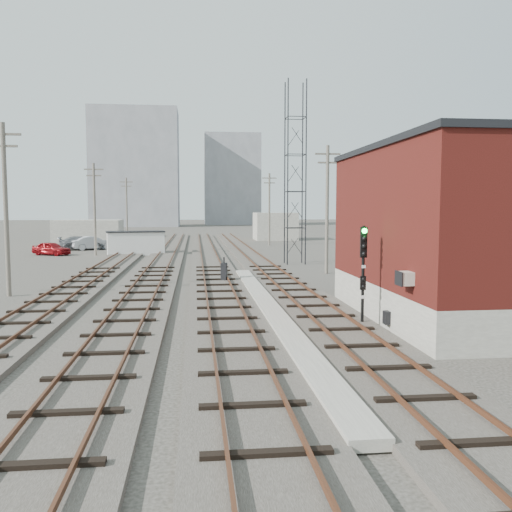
{
  "coord_description": "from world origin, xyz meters",
  "views": [
    {
      "loc": [
        -2.73,
        -9.42,
        4.59
      ],
      "look_at": [
        0.31,
        17.72,
        2.2
      ],
      "focal_mm": 38.0,
      "sensor_mm": 36.0,
      "label": 1
    }
  ],
  "objects": [
    {
      "name": "track_mid_right",
      "position": [
        -1.5,
        39.0,
        0.11
      ],
      "size": [
        3.2,
        90.0,
        0.39
      ],
      "color": "#332D28",
      "rests_on": "ground"
    },
    {
      "name": "utility_pole_left_b",
      "position": [
        -12.5,
        45.0,
        4.8
      ],
      "size": [
        1.8,
        0.24,
        9.0
      ],
      "color": "#595147",
      "rests_on": "ground"
    },
    {
      "name": "brick_building",
      "position": [
        7.5,
        12.0,
        3.63
      ],
      "size": [
        6.54,
        12.2,
        7.22
      ],
      "color": "gray",
      "rests_on": "ground"
    },
    {
      "name": "apartment_right",
      "position": [
        8.0,
        150.0,
        13.0
      ],
      "size": [
        16.0,
        12.0,
        26.0
      ],
      "primitive_type": "cube",
      "color": "gray",
      "rests_on": "ground"
    },
    {
      "name": "car_silver",
      "position": [
        -14.19,
        52.7,
        0.76
      ],
      "size": [
        4.82,
        3.5,
        1.51
      ],
      "primitive_type": "imported",
      "rotation": [
        0.0,
        0.0,
        2.04
      ],
      "color": "#A8AAAF",
      "rests_on": "ground"
    },
    {
      "name": "shed_right",
      "position": [
        9.0,
        70.0,
        2.0
      ],
      "size": [
        6.0,
        6.0,
        4.0
      ],
      "primitive_type": "cube",
      "color": "gray",
      "rests_on": "ground"
    },
    {
      "name": "site_trailer",
      "position": [
        -8.67,
        45.37,
        1.2
      ],
      "size": [
        6.01,
        3.46,
        2.38
      ],
      "rotation": [
        0.0,
        0.0,
        0.18
      ],
      "color": "silver",
      "rests_on": "ground"
    },
    {
      "name": "utility_pole_right_b",
      "position": [
        6.5,
        58.0,
        4.8
      ],
      "size": [
        1.8,
        0.24,
        9.0
      ],
      "color": "#595147",
      "rests_on": "ground"
    },
    {
      "name": "signal_mast",
      "position": [
        3.7,
        10.75,
        2.3
      ],
      "size": [
        0.4,
        0.41,
        3.94
      ],
      "color": "gray",
      "rests_on": "ground"
    },
    {
      "name": "lattice_tower",
      "position": [
        5.5,
        35.0,
        7.5
      ],
      "size": [
        1.6,
        1.6,
        15.0
      ],
      "color": "black",
      "rests_on": "ground"
    },
    {
      "name": "track_left",
      "position": [
        -9.5,
        39.0,
        0.11
      ],
      "size": [
        3.2,
        90.0,
        0.39
      ],
      "color": "#332D28",
      "rests_on": "ground"
    },
    {
      "name": "car_grey",
      "position": [
        -15.32,
        52.85,
        0.76
      ],
      "size": [
        5.49,
        2.94,
        1.51
      ],
      "primitive_type": "imported",
      "rotation": [
        0.0,
        0.0,
        1.73
      ],
      "color": "slate",
      "rests_on": "ground"
    },
    {
      "name": "platform_curb",
      "position": [
        0.5,
        14.0,
        0.13
      ],
      "size": [
        0.9,
        28.0,
        0.26
      ],
      "primitive_type": "cube",
      "color": "gray",
      "rests_on": "ground"
    },
    {
      "name": "track_mid_left",
      "position": [
        -5.5,
        39.0,
        0.11
      ],
      "size": [
        3.2,
        90.0,
        0.39
      ],
      "color": "#332D28",
      "rests_on": "ground"
    },
    {
      "name": "car_red",
      "position": [
        -16.92,
        45.83,
        0.67
      ],
      "size": [
        4.21,
        3.24,
        1.34
      ],
      "primitive_type": "imported",
      "rotation": [
        0.0,
        0.0,
        1.08
      ],
      "color": "maroon",
      "rests_on": "ground"
    },
    {
      "name": "switch_stand",
      "position": [
        -1.0,
        23.78,
        0.71
      ],
      "size": [
        0.44,
        0.44,
        1.49
      ],
      "rotation": [
        0.0,
        0.0,
        -0.33
      ],
      "color": "black",
      "rests_on": "ground"
    },
    {
      "name": "shed_left",
      "position": [
        -16.0,
        60.0,
        1.6
      ],
      "size": [
        8.0,
        5.0,
        3.2
      ],
      "primitive_type": "cube",
      "color": "gray",
      "rests_on": "ground"
    },
    {
      "name": "ground",
      "position": [
        0.0,
        60.0,
        0.0
      ],
      "size": [
        320.0,
        320.0,
        0.0
      ],
      "primitive_type": "plane",
      "color": "#282621",
      "rests_on": "ground"
    },
    {
      "name": "utility_pole_left_c",
      "position": [
        -12.5,
        70.0,
        4.8
      ],
      "size": [
        1.8,
        0.24,
        9.0
      ],
      "color": "#595147",
      "rests_on": "ground"
    },
    {
      "name": "utility_pole_right_a",
      "position": [
        6.5,
        28.0,
        4.8
      ],
      "size": [
        1.8,
        0.24,
        9.0
      ],
      "color": "#595147",
      "rests_on": "ground"
    },
    {
      "name": "apartment_left",
      "position": [
        -18.0,
        135.0,
        15.0
      ],
      "size": [
        22.0,
        14.0,
        30.0
      ],
      "primitive_type": "cube",
      "color": "gray",
      "rests_on": "ground"
    },
    {
      "name": "utility_pole_left_a",
      "position": [
        -12.5,
        20.0,
        4.8
      ],
      "size": [
        1.8,
        0.24,
        9.0
      ],
      "color": "#595147",
      "rests_on": "ground"
    },
    {
      "name": "track_right",
      "position": [
        2.5,
        39.0,
        0.11
      ],
      "size": [
        3.2,
        90.0,
        0.39
      ],
      "color": "#332D28",
      "rests_on": "ground"
    }
  ]
}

